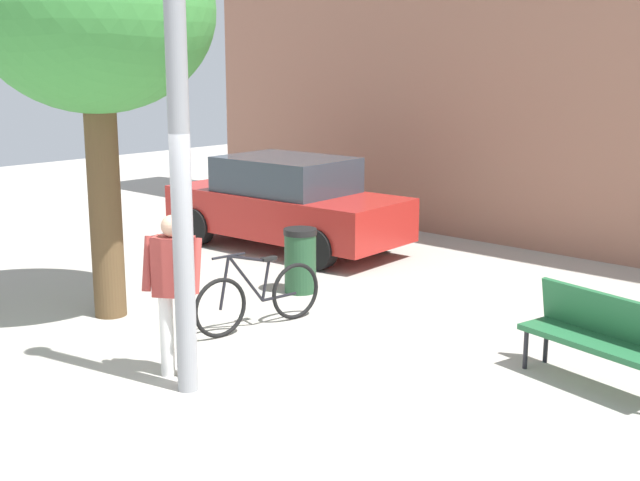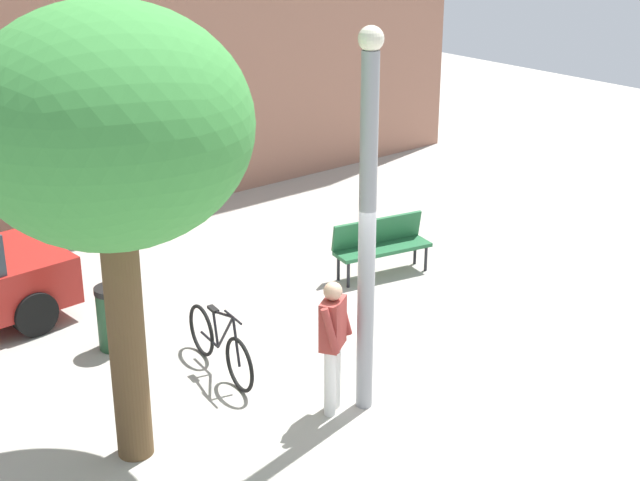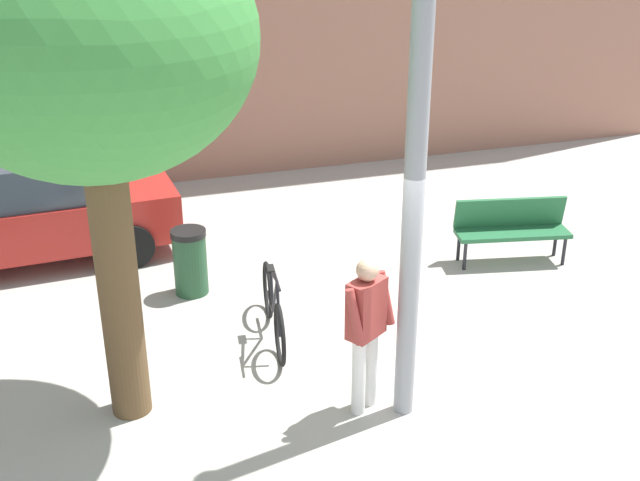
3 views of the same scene
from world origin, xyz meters
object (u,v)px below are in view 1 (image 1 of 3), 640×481
lamppost (179,145)px  park_bench (601,332)px  parked_car_red (286,203)px  trash_bin (300,260)px  bicycle_black (259,297)px  plaza_tree (94,14)px  person_by_lamppost (174,285)px

lamppost → park_bench: bearing=44.2°
parked_car_red → lamppost: bearing=-54.1°
lamppost → trash_bin: lamppost is taller
lamppost → park_bench: lamppost is taller
parked_car_red → trash_bin: bearing=-41.2°
park_bench → bicycle_black: bearing=-164.5°
park_bench → plaza_tree: 6.64m
lamppost → trash_bin: (-1.60, 3.25, -1.94)m
bicycle_black → parked_car_red: 4.31m
person_by_lamppost → parked_car_red: size_ratio=0.39×
park_bench → plaza_tree: (-5.52, -1.95, 3.13)m
person_by_lamppost → trash_bin: size_ratio=1.87×
park_bench → plaza_tree: plaza_tree is taller
park_bench → plaza_tree: size_ratio=0.34×
bicycle_black → trash_bin: size_ratio=2.02×
trash_bin → bicycle_black: bearing=-63.9°
lamppost → trash_bin: size_ratio=5.09×
person_by_lamppost → trash_bin: bearing=111.7°
lamppost → parked_car_red: bearing=125.9°
person_by_lamppost → park_bench: 4.24m
lamppost → trash_bin: 4.11m
bicycle_black → trash_bin: 1.64m
person_by_lamppost → plaza_tree: bearing=162.4°
lamppost → trash_bin: bearing=116.2°
bicycle_black → trash_bin: (-0.72, 1.47, 0.07)m
bicycle_black → person_by_lamppost: bearing=-72.5°
bicycle_black → parked_car_red: (-2.77, 3.27, 0.39)m
park_bench → trash_bin: size_ratio=1.87×
person_by_lamppost → plaza_tree: size_ratio=0.34×
lamppost → bicycle_black: bearing=116.2°
bicycle_black → trash_bin: bearing=116.1°
plaza_tree → parked_car_red: 5.19m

